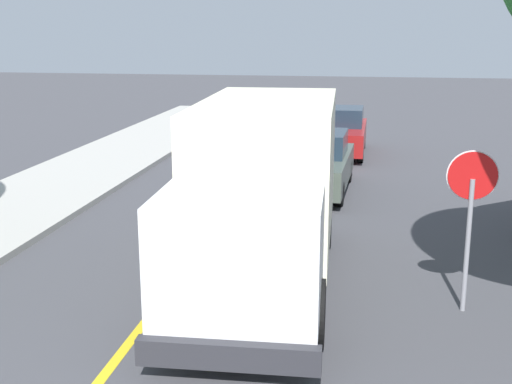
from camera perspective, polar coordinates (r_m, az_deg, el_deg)
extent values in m
cube|color=gold|center=(13.80, -4.99, -5.26)|extent=(0.16, 56.00, 0.01)
cube|color=#F2EDCC|center=(12.67, 1.03, 1.96)|extent=(2.59, 5.09, 2.60)
cube|color=white|center=(9.44, -1.36, -5.10)|extent=(2.36, 2.09, 1.70)
cube|color=#1E2D3D|center=(8.48, -2.29, -4.68)|extent=(2.04, 0.16, 0.75)
cube|color=#2D2D33|center=(8.87, -2.40, -13.68)|extent=(2.41, 0.29, 0.36)
cylinder|color=black|center=(9.88, 4.98, -10.18)|extent=(0.34, 1.01, 1.00)
cylinder|color=black|center=(10.17, -7.09, -9.52)|extent=(0.34, 1.01, 1.00)
cylinder|color=black|center=(14.16, 5.80, -2.67)|extent=(0.34, 1.01, 1.00)
cylinder|color=black|center=(14.36, -2.61, -2.38)|extent=(0.34, 1.01, 1.00)
cube|color=#4C564C|center=(18.81, 5.08, 1.98)|extent=(1.98, 4.47, 0.76)
cube|color=#1E2D3D|center=(18.83, 5.18, 4.15)|extent=(1.66, 1.87, 0.64)
cylinder|color=black|center=(17.44, 7.06, -0.14)|extent=(0.25, 0.65, 0.64)
cylinder|color=black|center=(17.64, 1.95, 0.12)|extent=(0.25, 0.65, 0.64)
cylinder|color=black|center=(20.18, 7.79, 1.76)|extent=(0.25, 0.65, 0.64)
cylinder|color=black|center=(20.35, 3.35, 1.97)|extent=(0.25, 0.65, 0.64)
cube|color=maroon|center=(24.48, 7.10, 4.71)|extent=(1.85, 4.42, 0.76)
cube|color=#1E2D3D|center=(24.53, 7.18, 6.38)|extent=(1.61, 1.82, 0.64)
cylinder|color=black|center=(23.12, 8.83, 3.28)|extent=(0.23, 0.64, 0.64)
cylinder|color=black|center=(23.21, 4.92, 3.43)|extent=(0.23, 0.64, 0.64)
cylinder|color=black|center=(25.90, 9.02, 4.41)|extent=(0.23, 0.64, 0.64)
cylinder|color=black|center=(25.98, 5.53, 4.54)|extent=(0.23, 0.64, 0.64)
cylinder|color=gray|center=(11.29, 17.48, -4.42)|extent=(0.08, 0.08, 2.20)
cylinder|color=red|center=(11.02, 17.89, 1.32)|extent=(0.76, 0.03, 0.76)
cylinder|color=white|center=(11.04, 17.88, 1.34)|extent=(0.80, 0.02, 0.80)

